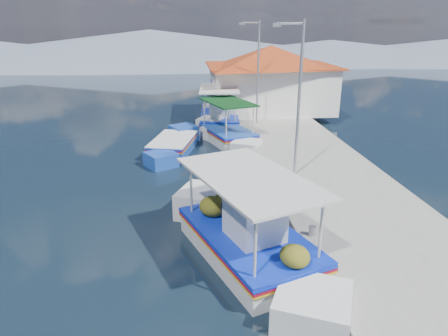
{
  "coord_description": "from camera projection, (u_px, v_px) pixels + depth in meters",
  "views": [
    {
      "loc": [
        0.19,
        -13.3,
        6.42
      ],
      "look_at": [
        1.58,
        0.85,
        1.3
      ],
      "focal_mm": 32.71,
      "sensor_mm": 36.0,
      "label": 1
    }
  ],
  "objects": [
    {
      "name": "lamp_post_far",
      "position": [
        257.0,
        68.0,
        24.02
      ],
      "size": [
        1.21,
        0.14,
        6.0
      ],
      "color": "#A5A8AD",
      "rests_on": "quay"
    },
    {
      "name": "main_caique",
      "position": [
        249.0,
        239.0,
        11.73
      ],
      "size": [
        4.34,
        7.85,
        2.76
      ],
      "rotation": [
        0.0,
        0.0,
        -0.36
      ],
      "color": "silver",
      "rests_on": "ground"
    },
    {
      "name": "harbor_building",
      "position": [
        270.0,
        77.0,
        28.28
      ],
      "size": [
        10.49,
        10.49,
        4.4
      ],
      "color": "silver",
      "rests_on": "quay"
    },
    {
      "name": "caique_green_canopy",
      "position": [
        228.0,
        135.0,
        23.06
      ],
      "size": [
        3.42,
        6.45,
        2.55
      ],
      "rotation": [
        0.0,
        0.0,
        -0.33
      ],
      "color": "silver",
      "rests_on": "ground"
    },
    {
      "name": "bollards",
      "position": [
        261.0,
        148.0,
        19.65
      ],
      "size": [
        0.2,
        17.2,
        0.3
      ],
      "color": "#A5A8AD",
      "rests_on": "quay"
    },
    {
      "name": "lamp_post_near",
      "position": [
        297.0,
        93.0,
        15.59
      ],
      "size": [
        1.21,
        0.14,
        6.0
      ],
      "color": "#A5A8AD",
      "rests_on": "quay"
    },
    {
      "name": "ground",
      "position": [
        183.0,
        211.0,
        14.61
      ],
      "size": [
        160.0,
        160.0,
        0.0
      ],
      "primitive_type": "plane",
      "color": "black",
      "rests_on": "ground"
    },
    {
      "name": "caique_blue_hull",
      "position": [
        173.0,
        146.0,
        21.19
      ],
      "size": [
        2.84,
        6.11,
        1.12
      ],
      "rotation": [
        0.0,
        0.0,
        0.24
      ],
      "color": "#1C47A9",
      "rests_on": "ground"
    },
    {
      "name": "caique_far",
      "position": [
        219.0,
        119.0,
        26.15
      ],
      "size": [
        2.75,
        7.97,
        2.8
      ],
      "rotation": [
        0.0,
        0.0,
        0.08
      ],
      "color": "silver",
      "rests_on": "ground"
    },
    {
      "name": "quay",
      "position": [
        299.0,
        150.0,
        20.69
      ],
      "size": [
        5.0,
        44.0,
        0.5
      ],
      "primitive_type": "cube",
      "color": "#9F9D95",
      "rests_on": "ground"
    },
    {
      "name": "mountain_ridge",
      "position": [
        221.0,
        50.0,
        66.95
      ],
      "size": [
        171.4,
        96.0,
        5.5
      ],
      "color": "slate",
      "rests_on": "ground"
    }
  ]
}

